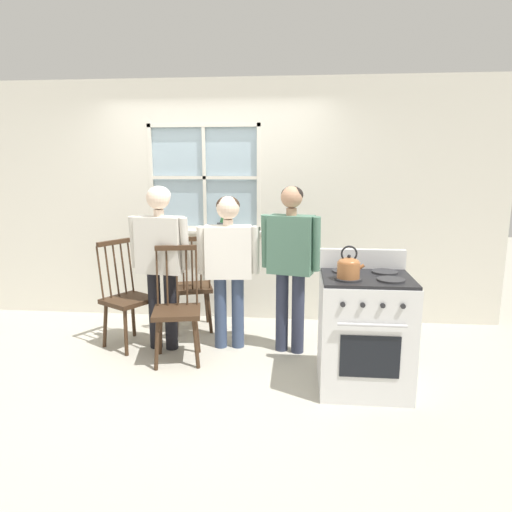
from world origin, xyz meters
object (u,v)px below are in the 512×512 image
chair_center_cluster (192,288)px  person_elderly_left (160,251)px  chair_by_window (127,299)px  person_adult_right (291,254)px  kettle (349,267)px  person_teen_center (228,256)px  potted_plant (224,224)px  stove (364,331)px  chair_near_wall (177,311)px

chair_center_cluster → person_elderly_left: (-0.17, -0.53, 0.50)m
chair_by_window → person_elderly_left: size_ratio=0.66×
person_adult_right → kettle: (0.45, -0.80, 0.06)m
person_teen_center → potted_plant: size_ratio=5.50×
chair_center_cluster → person_teen_center: size_ratio=0.71×
person_adult_right → potted_plant: person_adult_right is taller
person_adult_right → stove: size_ratio=1.46×
chair_center_cluster → kettle: bearing=122.6°
person_elderly_left → stove: size_ratio=1.46×
chair_by_window → stove: size_ratio=0.97×
chair_near_wall → person_teen_center: bearing=28.5°
person_elderly_left → stove: person_elderly_left is taller
stove → potted_plant: bearing=131.7°
person_adult_right → potted_plant: (-0.77, 0.87, 0.16)m
person_teen_center → kettle: size_ratio=6.02×
stove → kettle: kettle is taller
chair_by_window → chair_center_cluster: size_ratio=1.00×
kettle → chair_near_wall: bearing=161.5°
chair_center_cluster → stove: stove is taller
person_teen_center → stove: bearing=-37.2°
stove → chair_near_wall: bearing=167.6°
kettle → person_teen_center: bearing=141.0°
person_teen_center → person_adult_right: (0.59, -0.05, 0.04)m
stove → chair_center_cluster: bearing=145.5°
person_elderly_left → kettle: bearing=-17.4°
chair_by_window → chair_center_cluster: 0.72m
kettle → chair_by_window: bearing=158.8°
person_elderly_left → stove: (1.84, -0.62, -0.50)m
chair_by_window → person_elderly_left: person_elderly_left is taller
person_elderly_left → chair_by_window: bearing=-179.5°
chair_by_window → kettle: size_ratio=4.26×
chair_near_wall → person_elderly_left: 0.61m
chair_center_cluster → potted_plant: size_ratio=3.89×
person_adult_right → stove: 1.02m
chair_by_window → chair_near_wall: bearing=-86.2°
chair_center_cluster → person_teen_center: (0.47, -0.44, 0.45)m
person_teen_center → kettle: (1.04, -0.84, 0.11)m
person_teen_center → stove: 1.46m
chair_center_cluster → person_adult_right: bearing=138.4°
chair_center_cluster → stove: (1.67, -1.15, 0.00)m
chair_by_window → potted_plant: potted_plant is taller
chair_by_window → person_teen_center: size_ratio=0.71×
chair_by_window → chair_near_wall: (0.59, -0.31, 0.00)m
stove → potted_plant: 2.16m
chair_near_wall → chair_center_cluster: (-0.05, 0.79, 0.00)m
chair_near_wall → person_adult_right: 1.17m
chair_near_wall → chair_by_window: bearing=141.0°
chair_by_window → person_adult_right: person_adult_right is taller
chair_by_window → kettle: bearing=-79.8°
kettle → stove: bearing=39.9°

